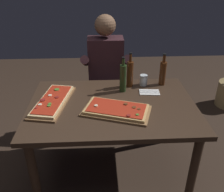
{
  "coord_description": "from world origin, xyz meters",
  "views": [
    {
      "loc": [
        -0.1,
        -1.78,
        1.79
      ],
      "look_at": [
        0.0,
        0.05,
        0.79
      ],
      "focal_mm": 39.4,
      "sensor_mm": 36.0,
      "label": 1
    }
  ],
  "objects_px": {
    "pizza_rectangular_left": "(53,101)",
    "oil_bottle_amber": "(130,73)",
    "diner_chair": "(106,86)",
    "vinegar_bottle_green": "(163,72)",
    "dining_table": "(112,114)",
    "pizza_rectangular_front": "(117,110)",
    "wine_bottle_dark": "(123,77)",
    "tumbler_near_camera": "(143,81)",
    "seated_diner": "(106,70)"
  },
  "relations": [
    {
      "from": "pizza_rectangular_left",
      "to": "oil_bottle_amber",
      "type": "xyz_separation_m",
      "value": [
        0.69,
        0.29,
        0.11
      ]
    },
    {
      "from": "pizza_rectangular_left",
      "to": "diner_chair",
      "type": "relative_size",
      "value": 0.7
    },
    {
      "from": "vinegar_bottle_green",
      "to": "diner_chair",
      "type": "height_order",
      "value": "vinegar_bottle_green"
    },
    {
      "from": "dining_table",
      "to": "pizza_rectangular_front",
      "type": "height_order",
      "value": "pizza_rectangular_front"
    },
    {
      "from": "wine_bottle_dark",
      "to": "tumbler_near_camera",
      "type": "relative_size",
      "value": 3.2
    },
    {
      "from": "dining_table",
      "to": "tumbler_near_camera",
      "type": "bearing_deg",
      "value": 47.54
    },
    {
      "from": "dining_table",
      "to": "oil_bottle_amber",
      "type": "bearing_deg",
      "value": 60.92
    },
    {
      "from": "wine_bottle_dark",
      "to": "oil_bottle_amber",
      "type": "xyz_separation_m",
      "value": [
        0.08,
        0.1,
        -0.0
      ]
    },
    {
      "from": "tumbler_near_camera",
      "to": "oil_bottle_amber",
      "type": "bearing_deg",
      "value": -171.98
    },
    {
      "from": "pizza_rectangular_front",
      "to": "vinegar_bottle_green",
      "type": "relative_size",
      "value": 1.9
    },
    {
      "from": "diner_chair",
      "to": "seated_diner",
      "type": "relative_size",
      "value": 0.65
    },
    {
      "from": "dining_table",
      "to": "oil_bottle_amber",
      "type": "xyz_separation_m",
      "value": [
        0.18,
        0.33,
        0.23
      ]
    },
    {
      "from": "dining_table",
      "to": "diner_chair",
      "type": "height_order",
      "value": "diner_chair"
    },
    {
      "from": "wine_bottle_dark",
      "to": "oil_bottle_amber",
      "type": "distance_m",
      "value": 0.12
    },
    {
      "from": "pizza_rectangular_front",
      "to": "diner_chair",
      "type": "bearing_deg",
      "value": 93.48
    },
    {
      "from": "pizza_rectangular_front",
      "to": "tumbler_near_camera",
      "type": "bearing_deg",
      "value": 58.31
    },
    {
      "from": "dining_table",
      "to": "seated_diner",
      "type": "bearing_deg",
      "value": 92.51
    },
    {
      "from": "pizza_rectangular_left",
      "to": "wine_bottle_dark",
      "type": "bearing_deg",
      "value": 17.27
    },
    {
      "from": "tumbler_near_camera",
      "to": "seated_diner",
      "type": "distance_m",
      "value": 0.52
    },
    {
      "from": "diner_chair",
      "to": "pizza_rectangular_left",
      "type": "bearing_deg",
      "value": -120.04
    },
    {
      "from": "pizza_rectangular_left",
      "to": "seated_diner",
      "type": "distance_m",
      "value": 0.84
    },
    {
      "from": "vinegar_bottle_green",
      "to": "seated_diner",
      "type": "distance_m",
      "value": 0.67
    },
    {
      "from": "diner_chair",
      "to": "dining_table",
      "type": "bearing_deg",
      "value": -87.84
    },
    {
      "from": "dining_table",
      "to": "tumbler_near_camera",
      "type": "relative_size",
      "value": 13.56
    },
    {
      "from": "tumbler_near_camera",
      "to": "pizza_rectangular_front",
      "type": "bearing_deg",
      "value": -121.69
    },
    {
      "from": "wine_bottle_dark",
      "to": "diner_chair",
      "type": "distance_m",
      "value": 0.75
    },
    {
      "from": "vinegar_bottle_green",
      "to": "seated_diner",
      "type": "xyz_separation_m",
      "value": [
        -0.53,
        0.38,
        -0.12
      ]
    },
    {
      "from": "diner_chair",
      "to": "pizza_rectangular_front",
      "type": "bearing_deg",
      "value": -86.52
    },
    {
      "from": "dining_table",
      "to": "wine_bottle_dark",
      "type": "distance_m",
      "value": 0.35
    },
    {
      "from": "pizza_rectangular_left",
      "to": "pizza_rectangular_front",
      "type": "bearing_deg",
      "value": -17.63
    },
    {
      "from": "oil_bottle_amber",
      "to": "vinegar_bottle_green",
      "type": "height_order",
      "value": "oil_bottle_amber"
    },
    {
      "from": "tumbler_near_camera",
      "to": "seated_diner",
      "type": "bearing_deg",
      "value": 132.37
    },
    {
      "from": "pizza_rectangular_front",
      "to": "diner_chair",
      "type": "height_order",
      "value": "diner_chair"
    },
    {
      "from": "pizza_rectangular_left",
      "to": "vinegar_bottle_green",
      "type": "relative_size",
      "value": 1.96
    },
    {
      "from": "oil_bottle_amber",
      "to": "tumbler_near_camera",
      "type": "distance_m",
      "value": 0.16
    },
    {
      "from": "pizza_rectangular_front",
      "to": "seated_diner",
      "type": "distance_m",
      "value": 0.86
    },
    {
      "from": "wine_bottle_dark",
      "to": "seated_diner",
      "type": "height_order",
      "value": "seated_diner"
    },
    {
      "from": "pizza_rectangular_front",
      "to": "vinegar_bottle_green",
      "type": "distance_m",
      "value": 0.68
    },
    {
      "from": "wine_bottle_dark",
      "to": "vinegar_bottle_green",
      "type": "bearing_deg",
      "value": 17.09
    },
    {
      "from": "vinegar_bottle_green",
      "to": "seated_diner",
      "type": "height_order",
      "value": "seated_diner"
    },
    {
      "from": "dining_table",
      "to": "wine_bottle_dark",
      "type": "xyz_separation_m",
      "value": [
        0.11,
        0.23,
        0.23
      ]
    },
    {
      "from": "vinegar_bottle_green",
      "to": "diner_chair",
      "type": "xyz_separation_m",
      "value": [
        -0.53,
        0.5,
        -0.38
      ]
    },
    {
      "from": "dining_table",
      "to": "pizza_rectangular_front",
      "type": "distance_m",
      "value": 0.17
    },
    {
      "from": "oil_bottle_amber",
      "to": "pizza_rectangular_front",
      "type": "bearing_deg",
      "value": -108.98
    },
    {
      "from": "vinegar_bottle_green",
      "to": "tumbler_near_camera",
      "type": "bearing_deg",
      "value": -178.53
    },
    {
      "from": "dining_table",
      "to": "vinegar_bottle_green",
      "type": "relative_size",
      "value": 4.5
    },
    {
      "from": "oil_bottle_amber",
      "to": "seated_diner",
      "type": "height_order",
      "value": "seated_diner"
    },
    {
      "from": "tumbler_near_camera",
      "to": "seated_diner",
      "type": "height_order",
      "value": "seated_diner"
    },
    {
      "from": "wine_bottle_dark",
      "to": "vinegar_bottle_green",
      "type": "xyz_separation_m",
      "value": [
        0.39,
        0.12,
        -0.01
      ]
    },
    {
      "from": "diner_chair",
      "to": "seated_diner",
      "type": "bearing_deg",
      "value": -90.0
    }
  ]
}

